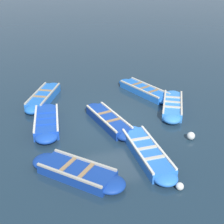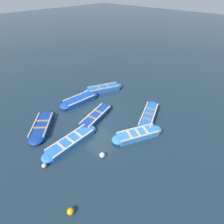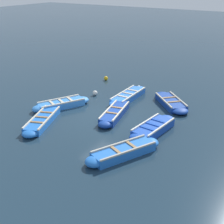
{
  "view_description": "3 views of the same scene",
  "coord_description": "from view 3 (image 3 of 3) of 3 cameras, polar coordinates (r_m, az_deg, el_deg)",
  "views": [
    {
      "loc": [
        3.39,
        11.7,
        6.53
      ],
      "look_at": [
        -0.04,
        -0.52,
        0.19
      ],
      "focal_mm": 50.0,
      "sensor_mm": 36.0,
      "label": 1
    },
    {
      "loc": [
        -7.32,
        6.62,
        8.06
      ],
      "look_at": [
        -0.33,
        -0.83,
        0.38
      ],
      "focal_mm": 28.0,
      "sensor_mm": 36.0,
      "label": 2
    },
    {
      "loc": [
        8.59,
        -13.01,
        7.05
      ],
      "look_at": [
        0.26,
        0.02,
        0.31
      ],
      "focal_mm": 50.0,
      "sensor_mm": 36.0,
      "label": 3
    }
  ],
  "objects": [
    {
      "name": "boat_alongside",
      "position": [
        16.64,
        -12.59,
        -1.47
      ],
      "size": [
        2.15,
        3.86,
        0.4
      ],
      "color": "blue",
      "rests_on": "ground"
    },
    {
      "name": "boat_bow_out",
      "position": [
        18.45,
        -9.25,
        1.41
      ],
      "size": [
        2.28,
        3.48,
        0.44
      ],
      "color": "#3884E0",
      "rests_on": "ground"
    },
    {
      "name": "ground_plane",
      "position": [
        17.11,
        -0.76,
        -0.78
      ],
      "size": [
        120.0,
        120.0,
        0.0
      ],
      "primitive_type": "plane",
      "color": "#1C303F"
    },
    {
      "name": "boat_outer_right",
      "position": [
        19.54,
        3.01,
        2.92
      ],
      "size": [
        0.97,
        3.92,
        0.41
      ],
      "color": "blue",
      "rests_on": "ground"
    },
    {
      "name": "boat_far_corner",
      "position": [
        15.47,
        7.56,
        -2.96
      ],
      "size": [
        1.26,
        3.54,
        0.45
      ],
      "color": "#1947B7",
      "rests_on": "ground"
    },
    {
      "name": "boat_near_quay",
      "position": [
        17.02,
        0.48,
        -0.25
      ],
      "size": [
        1.54,
        3.69,
        0.42
      ],
      "color": "navy",
      "rests_on": "ground"
    },
    {
      "name": "boat_inner_gap",
      "position": [
        13.38,
        2.15,
        -7.25
      ],
      "size": [
        2.23,
        3.64,
        0.45
      ],
      "color": "blue",
      "rests_on": "ground"
    },
    {
      "name": "boat_end_of_row",
      "position": [
        18.88,
        10.7,
        1.74
      ],
      "size": [
        3.17,
        3.12,
        0.4
      ],
      "color": "navy",
      "rests_on": "ground"
    },
    {
      "name": "buoy_orange_near",
      "position": [
        20.13,
        -3.14,
        3.5
      ],
      "size": [
        0.32,
        0.32,
        0.32
      ],
      "primitive_type": "sphere",
      "color": "silver",
      "rests_on": "ground"
    },
    {
      "name": "buoy_white_drifting",
      "position": [
        21.35,
        4.91,
        4.54
      ],
      "size": [
        0.25,
        0.25,
        0.25
      ],
      "primitive_type": "sphere",
      "color": "silver",
      "rests_on": "ground"
    },
    {
      "name": "buoy_yellow_far",
      "position": [
        23.13,
        -1.11,
        6.19
      ],
      "size": [
        0.3,
        0.3,
        0.3
      ],
      "primitive_type": "sphere",
      "color": "#EAB214",
      "rests_on": "ground"
    }
  ]
}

